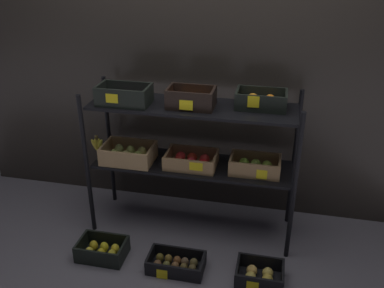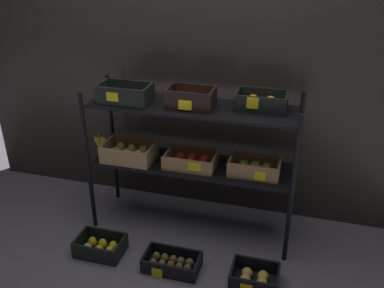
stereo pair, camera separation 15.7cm
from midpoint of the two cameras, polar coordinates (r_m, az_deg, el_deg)
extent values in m
plane|color=slate|center=(3.33, -1.37, -10.96)|extent=(10.00, 10.00, 0.00)
cube|color=#2D2823|center=(3.23, 0.15, 7.52)|extent=(3.85, 0.12, 1.96)
cylinder|color=black|center=(3.10, -15.57, -3.07)|extent=(0.03, 0.03, 1.09)
cylinder|color=black|center=(2.79, 12.21, -6.18)|extent=(0.03, 0.03, 1.09)
cylinder|color=black|center=(3.44, -12.49, 0.21)|extent=(0.03, 0.03, 1.09)
cylinder|color=black|center=(3.15, 12.37, -2.21)|extent=(0.03, 0.03, 1.09)
cube|color=black|center=(3.04, -1.48, -2.85)|extent=(1.42, 0.39, 0.02)
cube|color=black|center=(2.85, -1.58, 5.08)|extent=(1.42, 0.39, 0.02)
cube|color=tan|center=(3.12, -10.03, -2.18)|extent=(0.37, 0.26, 0.01)
cube|color=tan|center=(2.99, -10.95, -2.15)|extent=(0.37, 0.02, 0.12)
cube|color=tan|center=(3.19, -9.34, -0.18)|extent=(0.37, 0.02, 0.12)
cube|color=tan|center=(3.15, -13.11, -0.81)|extent=(0.02, 0.22, 0.12)
cube|color=tan|center=(3.03, -7.00, -1.47)|extent=(0.02, 0.22, 0.12)
ellipsoid|color=#A9BE50|center=(3.09, -11.97, -1.48)|extent=(0.07, 0.07, 0.09)
ellipsoid|color=tan|center=(3.06, -10.42, -1.69)|extent=(0.07, 0.07, 0.09)
ellipsoid|color=#ACC250|center=(3.03, -8.84, -1.78)|extent=(0.07, 0.07, 0.09)
ellipsoid|color=#AAB55B|center=(3.16, -11.33, -0.81)|extent=(0.07, 0.07, 0.09)
ellipsoid|color=#B0BE56|center=(3.12, -9.81, -1.01)|extent=(0.07, 0.07, 0.09)
ellipsoid|color=tan|center=(3.10, -8.29, -1.16)|extent=(0.07, 0.07, 0.09)
cube|color=#A87F51|center=(3.00, -1.55, -2.91)|extent=(0.36, 0.24, 0.01)
cube|color=#A87F51|center=(2.88, -2.08, -3.05)|extent=(0.36, 0.02, 0.09)
cube|color=#A87F51|center=(3.07, -1.07, -1.09)|extent=(0.36, 0.02, 0.09)
cube|color=#A87F51|center=(3.02, -4.77, -1.70)|extent=(0.02, 0.21, 0.09)
cube|color=#A87F51|center=(2.94, 1.72, -2.37)|extent=(0.02, 0.21, 0.09)
sphere|color=red|center=(2.97, -3.38, -2.38)|extent=(0.07, 0.07, 0.07)
sphere|color=red|center=(2.95, -1.65, -2.52)|extent=(0.07, 0.07, 0.07)
sphere|color=red|center=(2.93, -0.06, -2.72)|extent=(0.07, 0.07, 0.07)
sphere|color=red|center=(3.03, -3.07, -1.76)|extent=(0.07, 0.07, 0.07)
sphere|color=red|center=(3.01, -1.48, -1.92)|extent=(0.07, 0.07, 0.07)
sphere|color=red|center=(2.99, 0.23, -2.09)|extent=(0.07, 0.07, 0.07)
cube|color=yellow|center=(2.86, -1.03, -3.15)|extent=(0.09, 0.00, 0.06)
cube|color=#A87F51|center=(2.95, 7.03, -3.71)|extent=(0.35, 0.21, 0.01)
cube|color=#A87F51|center=(2.83, 6.88, -3.69)|extent=(0.35, 0.02, 0.10)
cube|color=#A87F51|center=(3.00, 7.28, -1.88)|extent=(0.35, 0.02, 0.10)
cube|color=#A87F51|center=(2.93, 3.86, -2.44)|extent=(0.02, 0.18, 0.10)
cube|color=#A87F51|center=(2.91, 10.34, -3.07)|extent=(0.02, 0.18, 0.10)
sphere|color=#8BB837|center=(2.91, 5.50, -3.12)|extent=(0.07, 0.07, 0.07)
sphere|color=#97B346|center=(2.91, 6.96, -3.20)|extent=(0.07, 0.07, 0.07)
sphere|color=#8DB232|center=(2.89, 8.55, -3.43)|extent=(0.07, 0.07, 0.07)
sphere|color=#91C538|center=(2.96, 5.65, -2.56)|extent=(0.07, 0.07, 0.07)
sphere|color=#95BE42|center=(2.95, 7.21, -2.71)|extent=(0.07, 0.07, 0.07)
sphere|color=#92B339|center=(2.94, 8.71, -2.95)|extent=(0.07, 0.07, 0.07)
cube|color=yellow|center=(2.83, 7.94, -4.17)|extent=(0.07, 0.01, 0.06)
cube|color=black|center=(2.93, -10.70, 5.55)|extent=(0.36, 0.21, 0.01)
cube|color=black|center=(2.83, -11.54, 6.12)|extent=(0.36, 0.02, 0.12)
cube|color=black|center=(2.99, -10.11, 7.35)|extent=(0.36, 0.02, 0.12)
cube|color=black|center=(2.98, -13.87, 6.90)|extent=(0.02, 0.18, 0.12)
cube|color=black|center=(2.85, -7.60, 6.58)|extent=(0.02, 0.18, 0.12)
sphere|color=#5D2957|center=(2.93, -12.98, 5.97)|extent=(0.05, 0.05, 0.05)
sphere|color=#581C5E|center=(2.91, -11.94, 5.94)|extent=(0.05, 0.05, 0.05)
sphere|color=#5E2A57|center=(2.89, -10.98, 5.88)|extent=(0.05, 0.05, 0.05)
sphere|color=#58225E|center=(2.87, -9.93, 5.85)|extent=(0.05, 0.05, 0.05)
sphere|color=#552F49|center=(2.85, -8.94, 5.76)|extent=(0.05, 0.05, 0.05)
sphere|color=#5B2C4C|center=(2.99, -12.45, 6.42)|extent=(0.05, 0.05, 0.05)
sphere|color=#652059|center=(2.97, -11.50, 6.35)|extent=(0.05, 0.05, 0.05)
sphere|color=#6B1A56|center=(2.95, -10.49, 6.31)|extent=(0.05, 0.05, 0.05)
sphere|color=#66184C|center=(2.93, -9.50, 6.26)|extent=(0.05, 0.05, 0.05)
sphere|color=#581F53|center=(2.91, -8.46, 6.19)|extent=(0.05, 0.05, 0.05)
cube|color=yellow|center=(2.84, -12.48, 6.07)|extent=(0.08, 0.01, 0.06)
cube|color=black|center=(2.82, -1.75, 5.19)|extent=(0.32, 0.20, 0.01)
cube|color=black|center=(2.72, -2.23, 5.83)|extent=(0.32, 0.02, 0.12)
cube|color=black|center=(2.88, -1.33, 7.06)|extent=(0.32, 0.02, 0.12)
cube|color=black|center=(2.84, -4.73, 6.66)|extent=(0.02, 0.17, 0.12)
cube|color=black|center=(2.77, 1.27, 6.24)|extent=(0.02, 0.17, 0.12)
sphere|color=orange|center=(2.81, -3.38, 5.83)|extent=(0.06, 0.06, 0.06)
sphere|color=orange|center=(2.79, -1.94, 5.71)|extent=(0.06, 0.06, 0.06)
sphere|color=orange|center=(2.77, -0.29, 5.58)|extent=(0.06, 0.06, 0.06)
sphere|color=orange|center=(2.86, -3.03, 6.19)|extent=(0.06, 0.06, 0.06)
sphere|color=orange|center=(2.83, -1.59, 6.03)|extent=(0.06, 0.06, 0.06)
sphere|color=orange|center=(2.82, -0.08, 5.94)|extent=(0.06, 0.06, 0.06)
cube|color=yellow|center=(2.72, -2.49, 5.37)|extent=(0.09, 0.01, 0.07)
cube|color=black|center=(2.83, 7.79, 5.06)|extent=(0.34, 0.21, 0.01)
cube|color=black|center=(2.72, 7.68, 5.49)|extent=(0.34, 0.02, 0.10)
cube|color=black|center=(2.91, 8.04, 6.80)|extent=(0.34, 0.02, 0.10)
cube|color=black|center=(2.83, 4.61, 6.44)|extent=(0.02, 0.18, 0.10)
cube|color=black|center=(2.81, 11.15, 5.87)|extent=(0.02, 0.18, 0.10)
sphere|color=orange|center=(2.80, 6.62, 5.80)|extent=(0.07, 0.07, 0.07)
sphere|color=orange|center=(2.79, 9.10, 5.58)|extent=(0.07, 0.07, 0.07)
sphere|color=orange|center=(2.85, 6.73, 6.17)|extent=(0.07, 0.07, 0.07)
sphere|color=orange|center=(2.84, 9.05, 5.97)|extent=(0.07, 0.07, 0.07)
cube|color=yellow|center=(2.71, 6.74, 5.72)|extent=(0.08, 0.01, 0.08)
cylinder|color=brown|center=(3.29, -14.28, 0.88)|extent=(0.02, 0.02, 0.02)
ellipsoid|color=yellow|center=(3.32, -14.44, -0.18)|extent=(0.08, 0.03, 0.11)
ellipsoid|color=yellow|center=(3.33, -14.20, -0.12)|extent=(0.05, 0.03, 0.11)
ellipsoid|color=yellow|center=(3.33, -13.99, -0.11)|extent=(0.05, 0.03, 0.11)
ellipsoid|color=yellow|center=(3.32, -13.84, -0.14)|extent=(0.08, 0.03, 0.11)
cube|color=black|center=(3.12, -13.52, -14.59)|extent=(0.33, 0.22, 0.01)
cube|color=black|center=(3.01, -14.49, -14.89)|extent=(0.33, 0.02, 0.11)
cube|color=black|center=(3.16, -12.85, -12.56)|extent=(0.33, 0.02, 0.11)
cube|color=black|center=(3.15, -16.32, -13.14)|extent=(0.02, 0.19, 0.11)
cube|color=black|center=(3.03, -10.85, -14.25)|extent=(0.02, 0.19, 0.11)
ellipsoid|color=yellow|center=(3.10, -15.29, -14.07)|extent=(0.06, 0.06, 0.08)
ellipsoid|color=yellow|center=(3.07, -13.80, -14.33)|extent=(0.06, 0.06, 0.08)
ellipsoid|color=yellow|center=(3.05, -12.39, -14.57)|extent=(0.06, 0.06, 0.08)
ellipsoid|color=yellow|center=(3.15, -14.72, -13.29)|extent=(0.06, 0.06, 0.08)
ellipsoid|color=yellow|center=(3.12, -13.35, -13.56)|extent=(0.06, 0.06, 0.08)
ellipsoid|color=yellow|center=(3.09, -11.92, -13.87)|extent=(0.06, 0.06, 0.08)
cube|color=black|center=(2.95, -3.80, -16.57)|extent=(0.38, 0.21, 0.01)
cube|color=black|center=(2.85, -4.38, -17.08)|extent=(0.38, 0.02, 0.09)
cube|color=black|center=(2.99, -3.30, -14.60)|extent=(0.38, 0.02, 0.09)
cube|color=black|center=(2.96, -7.33, -15.22)|extent=(0.02, 0.18, 0.09)
cube|color=black|center=(2.88, -0.21, -16.35)|extent=(0.02, 0.18, 0.09)
ellipsoid|color=brown|center=(2.93, -6.33, -16.05)|extent=(0.05, 0.05, 0.07)
ellipsoid|color=brown|center=(2.92, -5.12, -16.22)|extent=(0.05, 0.05, 0.07)
ellipsoid|color=brown|center=(2.91, -3.91, -16.36)|extent=(0.05, 0.05, 0.07)
ellipsoid|color=brown|center=(2.89, -2.75, -16.57)|extent=(0.05, 0.05, 0.07)
ellipsoid|color=brown|center=(2.88, -1.59, -16.72)|extent=(0.05, 0.05, 0.07)
ellipsoid|color=brown|center=(2.98, -5.97, -15.21)|extent=(0.05, 0.05, 0.07)
ellipsoid|color=brown|center=(2.96, -4.80, -15.41)|extent=(0.05, 0.05, 0.07)
ellipsoid|color=brown|center=(2.95, -3.69, -15.62)|extent=(0.05, 0.05, 0.07)
ellipsoid|color=brown|center=(2.93, -2.58, -15.82)|extent=(0.05, 0.05, 0.07)
ellipsoid|color=brown|center=(2.93, -1.35, -15.94)|extent=(0.05, 0.05, 0.07)
cube|color=yellow|center=(2.87, -5.76, -17.29)|extent=(0.07, 0.01, 0.07)
cube|color=black|center=(2.89, 7.55, -17.95)|extent=(0.31, 0.23, 0.01)
cube|color=black|center=(2.77, 7.40, -18.56)|extent=(0.31, 0.02, 0.11)
cube|color=black|center=(2.93, 7.82, -15.71)|extent=(0.31, 0.02, 0.11)
cube|color=black|center=(2.86, 4.58, -16.77)|extent=(0.02, 0.19, 0.11)
cube|color=black|center=(2.85, 10.67, -17.39)|extent=(0.02, 0.19, 0.11)
sphere|color=#D7BC50|center=(2.84, 6.36, -17.67)|extent=(0.07, 0.07, 0.07)
sphere|color=gold|center=(2.84, 8.63, -17.88)|extent=(0.07, 0.07, 0.07)
sphere|color=#E2B055|center=(2.89, 6.57, -16.80)|extent=(0.07, 0.07, 0.07)
sphere|color=#DFC054|center=(2.88, 8.72, -17.04)|extent=(0.07, 0.07, 0.07)
cube|color=yellow|center=(2.77, 6.57, -18.74)|extent=(0.08, 0.00, 0.06)
camera|label=1|loc=(0.08, -91.52, -0.74)|focal=39.06mm
camera|label=2|loc=(0.08, 88.48, 0.74)|focal=39.06mm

